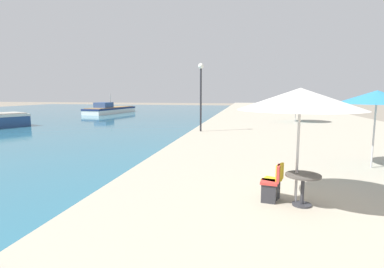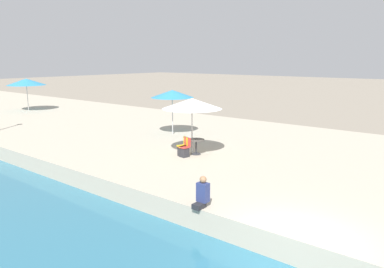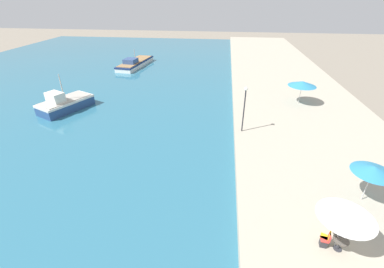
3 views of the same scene
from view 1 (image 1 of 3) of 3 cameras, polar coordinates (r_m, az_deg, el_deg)
water_basin at (r=48.81m, az=-30.07°, el=2.81°), size 56.00×90.00×0.04m
quay_promenade at (r=37.05m, az=17.16°, el=2.84°), size 16.00×90.00×0.79m
fishing_boat_mid at (r=51.74m, az=-15.36°, el=4.55°), size 4.54×11.39×3.23m
cafe_umbrella_pink at (r=7.30m, az=19.93°, el=6.28°), size 2.85×2.85×2.72m
cafe_umbrella_white at (r=12.00m, az=31.76°, el=6.00°), size 2.57×2.57×2.69m
cafe_umbrella_striped at (r=28.55m, az=19.27°, el=7.26°), size 3.28×3.28×2.82m
cafe_table at (r=7.45m, az=20.35°, el=-8.79°), size 0.80×0.80×0.74m
cafe_chair_left at (r=7.54m, az=14.69°, el=-10.01°), size 0.49×0.47×0.91m
cafe_chair_right at (r=7.72m, az=15.04°, el=-9.60°), size 0.56×0.54×0.91m
lamppost at (r=20.31m, az=1.69°, el=9.21°), size 0.36×0.36×4.56m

